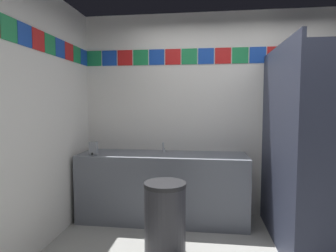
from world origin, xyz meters
name	(u,v)px	position (x,y,z in m)	size (l,w,h in m)	color
wall_back	(230,115)	(0.00, 1.49, 1.32)	(3.86, 0.09, 2.63)	white
wall_side	(16,120)	(-1.97, 0.00, 1.32)	(0.09, 2.91, 2.63)	white
vanity_counter	(163,187)	(-0.84, 1.16, 0.43)	(2.07, 0.59, 0.84)	slate
faucet_center	(164,149)	(-0.84, 1.25, 0.89)	(0.04, 0.10, 0.14)	silver
soap_dispenser	(93,148)	(-1.67, 0.98, 0.92)	(0.09, 0.09, 0.16)	gray
stall_divider	(303,150)	(0.59, 0.50, 1.02)	(0.92, 1.41, 2.05)	#33384C
toilet	(312,207)	(0.88, 1.00, 0.30)	(0.39, 0.49, 0.74)	white
trash_bin	(165,218)	(-0.70, 0.35, 0.35)	(0.41, 0.41, 0.71)	#333338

